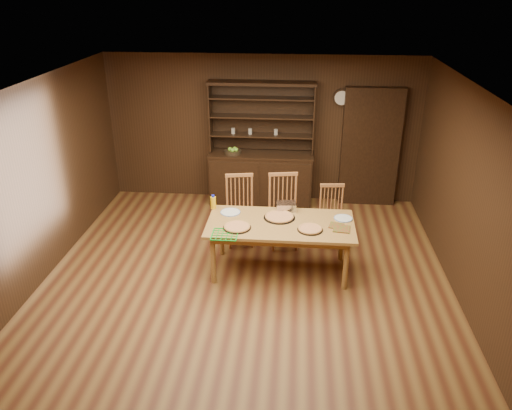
# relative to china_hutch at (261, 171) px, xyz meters

# --- Properties ---
(floor) EXTENTS (6.00, 6.00, 0.00)m
(floor) POSITION_rel_china_hutch_xyz_m (0.00, -2.75, -0.60)
(floor) COLOR brown
(floor) RESTS_ON ground
(room_shell) EXTENTS (6.00, 6.00, 6.00)m
(room_shell) POSITION_rel_china_hutch_xyz_m (0.00, -2.75, 0.98)
(room_shell) COLOR white
(room_shell) RESTS_ON floor
(china_hutch) EXTENTS (1.84, 0.52, 2.17)m
(china_hutch) POSITION_rel_china_hutch_xyz_m (0.00, 0.00, 0.00)
(china_hutch) COLOR black
(china_hutch) RESTS_ON floor
(doorway) EXTENTS (1.00, 0.18, 2.10)m
(doorway) POSITION_rel_china_hutch_xyz_m (1.90, 0.15, 0.45)
(doorway) COLOR black
(doorway) RESTS_ON floor
(wall_clock) EXTENTS (0.30, 0.05, 0.30)m
(wall_clock) POSITION_rel_china_hutch_xyz_m (1.35, 0.20, 1.30)
(wall_clock) COLOR black
(wall_clock) RESTS_ON room_shell
(dining_table) EXTENTS (1.98, 0.99, 0.75)m
(dining_table) POSITION_rel_china_hutch_xyz_m (0.44, -2.32, 0.08)
(dining_table) COLOR #A37638
(dining_table) RESTS_ON floor
(chair_left) EXTENTS (0.51, 0.49, 1.08)m
(chair_left) POSITION_rel_china_hutch_xyz_m (-0.21, -1.49, -0.02)
(chair_left) COLOR #C07142
(chair_left) RESTS_ON floor
(chair_center) EXTENTS (0.53, 0.51, 1.12)m
(chair_center) POSITION_rel_china_hutch_xyz_m (0.45, -1.50, 0.00)
(chair_center) COLOR #C07142
(chair_center) RESTS_ON floor
(chair_right) EXTENTS (0.42, 0.40, 0.94)m
(chair_right) POSITION_rel_china_hutch_xyz_m (1.19, -1.42, -0.10)
(chair_right) COLOR #C07142
(chair_right) RESTS_ON floor
(pizza_left) EXTENTS (0.37, 0.37, 0.04)m
(pizza_left) POSITION_rel_china_hutch_xyz_m (-0.12, -2.52, 0.17)
(pizza_left) COLOR black
(pizza_left) RESTS_ON dining_table
(pizza_right) EXTENTS (0.34, 0.34, 0.04)m
(pizza_right) POSITION_rel_china_hutch_xyz_m (0.84, -2.50, 0.17)
(pizza_right) COLOR black
(pizza_right) RESTS_ON dining_table
(pizza_center) EXTENTS (0.43, 0.43, 0.04)m
(pizza_center) POSITION_rel_china_hutch_xyz_m (0.42, -2.17, 0.17)
(pizza_center) COLOR black
(pizza_center) RESTS_ON dining_table
(cooling_rack) EXTENTS (0.42, 0.42, 0.01)m
(cooling_rack) POSITION_rel_china_hutch_xyz_m (-0.26, -2.73, 0.16)
(cooling_rack) COLOR #0CA323
(cooling_rack) RESTS_ON dining_table
(plate_left) EXTENTS (0.28, 0.28, 0.02)m
(plate_left) POSITION_rel_china_hutch_xyz_m (-0.27, -2.07, 0.16)
(plate_left) COLOR beige
(plate_left) RESTS_ON dining_table
(plate_right) EXTENTS (0.26, 0.26, 0.02)m
(plate_right) POSITION_rel_china_hutch_xyz_m (1.29, -2.12, 0.16)
(plate_right) COLOR beige
(plate_right) RESTS_ON dining_table
(foil_dish) EXTENTS (0.29, 0.22, 0.11)m
(foil_dish) POSITION_rel_china_hutch_xyz_m (0.50, -1.90, 0.21)
(foil_dish) COLOR silver
(foil_dish) RESTS_ON dining_table
(juice_bottle) EXTENTS (0.08, 0.08, 0.21)m
(juice_bottle) POSITION_rel_china_hutch_xyz_m (-0.53, -1.94, 0.25)
(juice_bottle) COLOR yellow
(juice_bottle) RESTS_ON dining_table
(pot_holder_a) EXTENTS (0.24, 0.24, 0.02)m
(pot_holder_a) POSITION_rel_china_hutch_xyz_m (1.25, -2.44, 0.16)
(pot_holder_a) COLOR #A11218
(pot_holder_a) RESTS_ON dining_table
(pot_holder_b) EXTENTS (0.22, 0.22, 0.01)m
(pot_holder_b) POSITION_rel_china_hutch_xyz_m (1.19, -2.35, 0.16)
(pot_holder_b) COLOR #A11218
(pot_holder_b) RESTS_ON dining_table
(fruit_bowl) EXTENTS (0.31, 0.31, 0.12)m
(fruit_bowl) POSITION_rel_china_hutch_xyz_m (-0.49, -0.07, 0.39)
(fruit_bowl) COLOR black
(fruit_bowl) RESTS_ON china_hutch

